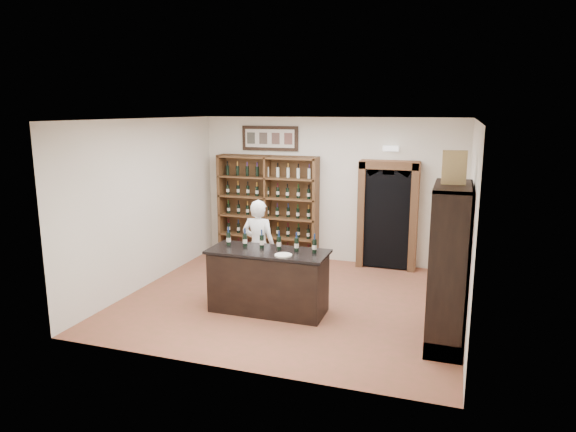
% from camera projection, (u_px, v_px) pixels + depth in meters
% --- Properties ---
extents(floor, '(5.50, 5.50, 0.00)m').
position_uv_depth(floor, '(292.00, 299.00, 8.68)').
color(floor, brown).
rests_on(floor, ground).
extents(ceiling, '(5.50, 5.50, 0.00)m').
position_uv_depth(ceiling, '(292.00, 119.00, 8.07)').
color(ceiling, white).
rests_on(ceiling, wall_back).
extents(wall_back, '(5.50, 0.04, 3.00)m').
position_uv_depth(wall_back, '(329.00, 190.00, 10.69)').
color(wall_back, silver).
rests_on(wall_back, ground).
extents(wall_left, '(0.04, 5.00, 3.00)m').
position_uv_depth(wall_left, '(147.00, 203.00, 9.22)').
color(wall_left, silver).
rests_on(wall_left, ground).
extents(wall_right, '(0.04, 5.00, 3.00)m').
position_uv_depth(wall_right, '(470.00, 224.00, 7.52)').
color(wall_right, silver).
rests_on(wall_right, ground).
extents(wine_shelf, '(2.20, 0.38, 2.20)m').
position_uv_depth(wine_shelf, '(268.00, 207.00, 11.02)').
color(wine_shelf, '#53331C').
rests_on(wine_shelf, ground).
extents(framed_picture, '(1.25, 0.04, 0.52)m').
position_uv_depth(framed_picture, '(270.00, 138.00, 10.85)').
color(framed_picture, black).
rests_on(framed_picture, wall_back).
extents(arched_doorway, '(1.17, 0.35, 2.17)m').
position_uv_depth(arched_doorway, '(388.00, 212.00, 10.22)').
color(arched_doorway, black).
rests_on(arched_doorway, ground).
extents(emergency_light, '(0.30, 0.10, 0.10)m').
position_uv_depth(emergency_light, '(391.00, 148.00, 10.05)').
color(emergency_light, white).
rests_on(emergency_light, wall_back).
extents(tasting_counter, '(1.88, 0.78, 1.00)m').
position_uv_depth(tasting_counter, '(268.00, 281.00, 8.08)').
color(tasting_counter, black).
rests_on(tasting_counter, ground).
extents(counter_bottle_0, '(0.07, 0.07, 0.30)m').
position_uv_depth(counter_bottle_0, '(229.00, 239.00, 8.28)').
color(counter_bottle_0, black).
rests_on(counter_bottle_0, tasting_counter).
extents(counter_bottle_1, '(0.07, 0.07, 0.30)m').
position_uv_depth(counter_bottle_1, '(245.00, 240.00, 8.19)').
color(counter_bottle_1, black).
rests_on(counter_bottle_1, tasting_counter).
extents(counter_bottle_2, '(0.07, 0.07, 0.30)m').
position_uv_depth(counter_bottle_2, '(262.00, 241.00, 8.10)').
color(counter_bottle_2, black).
rests_on(counter_bottle_2, tasting_counter).
extents(counter_bottle_3, '(0.07, 0.07, 0.30)m').
position_uv_depth(counter_bottle_3, '(279.00, 243.00, 8.01)').
color(counter_bottle_3, black).
rests_on(counter_bottle_3, tasting_counter).
extents(counter_bottle_4, '(0.07, 0.07, 0.30)m').
position_uv_depth(counter_bottle_4, '(296.00, 244.00, 7.92)').
color(counter_bottle_4, black).
rests_on(counter_bottle_4, tasting_counter).
extents(counter_bottle_5, '(0.07, 0.07, 0.30)m').
position_uv_depth(counter_bottle_5, '(314.00, 246.00, 7.83)').
color(counter_bottle_5, black).
rests_on(counter_bottle_5, tasting_counter).
extents(side_cabinet, '(0.48, 1.20, 2.20)m').
position_uv_depth(side_cabinet, '(450.00, 291.00, 6.91)').
color(side_cabinet, black).
rests_on(side_cabinet, ground).
extents(shopkeeper, '(0.60, 0.40, 1.63)m').
position_uv_depth(shopkeeper, '(259.00, 246.00, 8.97)').
color(shopkeeper, white).
rests_on(shopkeeper, ground).
extents(plate, '(0.26, 0.26, 0.02)m').
position_uv_depth(plate, '(283.00, 255.00, 7.68)').
color(plate, beige).
rests_on(plate, tasting_counter).
extents(wine_crate, '(0.31, 0.14, 0.43)m').
position_uv_depth(wine_crate, '(454.00, 168.00, 6.61)').
color(wine_crate, tan).
rests_on(wine_crate, side_cabinet).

